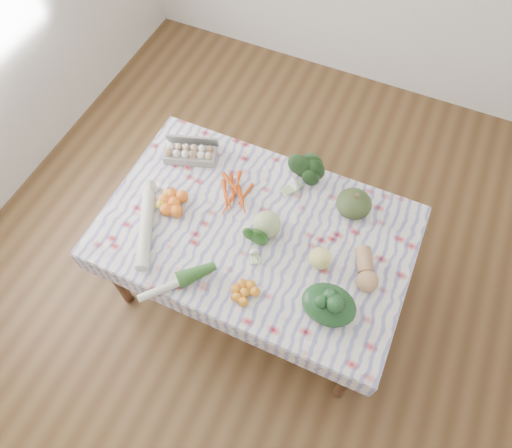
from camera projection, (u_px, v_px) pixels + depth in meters
name	position (u px, v px, depth m)	size (l,w,h in m)	color
ground	(256.00, 285.00, 3.11)	(4.50, 4.50, 0.00)	#50351B
dining_table	(256.00, 237.00, 2.53)	(1.60, 1.00, 0.75)	brown
tablecloth	(256.00, 230.00, 2.46)	(1.66, 1.06, 0.01)	silver
egg_carton	(190.00, 155.00, 2.66)	(0.30, 0.12, 0.08)	#9B9A96
carrot_bunch	(236.00, 195.00, 2.54)	(0.22, 0.20, 0.04)	#D34209
kale_bunch	(301.00, 175.00, 2.54)	(0.18, 0.16, 0.16)	black
kabocha_squash	(354.00, 204.00, 2.46)	(0.19, 0.19, 0.13)	#374823
cabbage	(267.00, 224.00, 2.39)	(0.15, 0.15, 0.15)	#A2B476
butternut_squash	(366.00, 269.00, 2.28)	(0.11, 0.23, 0.11)	tan
orange_cluster	(174.00, 203.00, 2.50)	(0.23, 0.23, 0.08)	orange
broccoli	(253.00, 244.00, 2.36)	(0.13, 0.13, 0.10)	#1B4714
mandarin_cluster	(245.00, 292.00, 2.25)	(0.17, 0.17, 0.05)	orange
grapefruit	(320.00, 258.00, 2.30)	(0.12, 0.12, 0.12)	#E8D872
spinach_bag	(329.00, 305.00, 2.18)	(0.27, 0.21, 0.12)	black
daikon	(146.00, 229.00, 2.42)	(0.07, 0.07, 0.48)	beige
leek	(177.00, 283.00, 2.27)	(0.04, 0.04, 0.40)	beige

